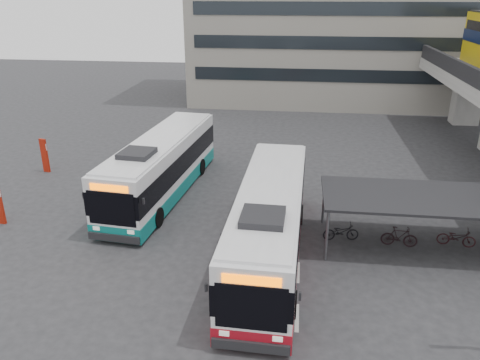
# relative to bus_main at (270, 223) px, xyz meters

# --- Properties ---
(ground) EXTENTS (120.00, 120.00, 0.00)m
(ground) POSITION_rel_bus_main_xyz_m (-1.18, -1.08, -1.71)
(ground) COLOR #28282B
(ground) RESTS_ON ground
(bike_shelter) EXTENTS (10.00, 4.00, 2.54)m
(bike_shelter) POSITION_rel_bus_main_xyz_m (7.27, 1.92, -0.07)
(bike_shelter) COLOR #595B60
(bike_shelter) RESTS_ON ground
(road_markings) EXTENTS (0.15, 7.60, 0.01)m
(road_markings) POSITION_rel_bus_main_xyz_m (1.32, -4.08, -1.71)
(road_markings) COLOR beige
(road_markings) RESTS_ON ground
(bus_main) EXTENTS (3.06, 12.56, 3.69)m
(bus_main) POSITION_rel_bus_main_xyz_m (0.00, 0.00, 0.00)
(bus_main) COLOR white
(bus_main) RESTS_ON ground
(bus_teal) EXTENTS (3.88, 12.67, 3.69)m
(bus_teal) POSITION_rel_bus_main_xyz_m (-6.67, 6.31, -0.00)
(bus_teal) COLOR white
(bus_teal) RESTS_ON ground
(pedestrian) EXTENTS (0.46, 0.66, 1.73)m
(pedestrian) POSITION_rel_bus_main_xyz_m (-1.80, -1.08, -0.85)
(pedestrian) COLOR black
(pedestrian) RESTS_ON ground
(sign_totem_north) EXTENTS (0.49, 0.24, 2.27)m
(sign_totem_north) POSITION_rel_bus_main_xyz_m (-15.32, 8.85, -0.54)
(sign_totem_north) COLOR #9E1909
(sign_totem_north) RESTS_ON ground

